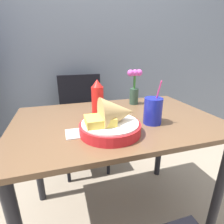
{
  "coord_description": "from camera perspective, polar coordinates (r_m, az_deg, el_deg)",
  "views": [
    {
      "loc": [
        -0.29,
        -0.87,
        1.11
      ],
      "look_at": [
        -0.04,
        -0.05,
        0.8
      ],
      "focal_mm": 28.0,
      "sensor_mm": 36.0,
      "label": 1
    }
  ],
  "objects": [
    {
      "name": "wall_window",
      "position": [
        1.9,
        -8.72,
        25.33
      ],
      "size": [
        7.0,
        0.06,
        2.6
      ],
      "color": "slate",
      "rests_on": "ground_plane"
    },
    {
      "name": "food_basket",
      "position": [
        0.8,
        0.24,
        -2.9
      ],
      "size": [
        0.29,
        0.29,
        0.17
      ],
      "color": "red",
      "rests_on": "dining_table"
    },
    {
      "name": "flower_vase",
      "position": [
        1.24,
        7.29,
        7.99
      ],
      "size": [
        0.11,
        0.06,
        0.24
      ],
      "color": "#2D4738",
      "rests_on": "dining_table"
    },
    {
      "name": "drink_cup",
      "position": [
        0.93,
        13.18,
        0.1
      ],
      "size": [
        0.09,
        0.09,
        0.23
      ],
      "color": "#192399",
      "rests_on": "dining_table"
    },
    {
      "name": "ground_plane",
      "position": [
        1.44,
        1.27,
        -30.56
      ],
      "size": [
        12.0,
        12.0,
        0.0
      ],
      "primitive_type": "plane",
      "color": "gray"
    },
    {
      "name": "chair_far_window",
      "position": [
        1.7,
        -9.69,
        -0.68
      ],
      "size": [
        0.4,
        0.4,
        0.89
      ],
      "color": "black",
      "rests_on": "ground_plane"
    },
    {
      "name": "napkin",
      "position": [
        0.83,
        -10.5,
        -6.78
      ],
      "size": [
        0.13,
        0.1,
        0.01
      ],
      "color": "white",
      "rests_on": "dining_table"
    },
    {
      "name": "ketchup_bottle",
      "position": [
        1.02,
        -4.74,
        4.48
      ],
      "size": [
        0.07,
        0.07,
        0.21
      ],
      "color": "red",
      "rests_on": "dining_table"
    },
    {
      "name": "dining_table",
      "position": [
        1.04,
        1.53,
        -7.73
      ],
      "size": [
        1.13,
        0.74,
        0.74
      ],
      "color": "brown",
      "rests_on": "ground_plane"
    }
  ]
}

